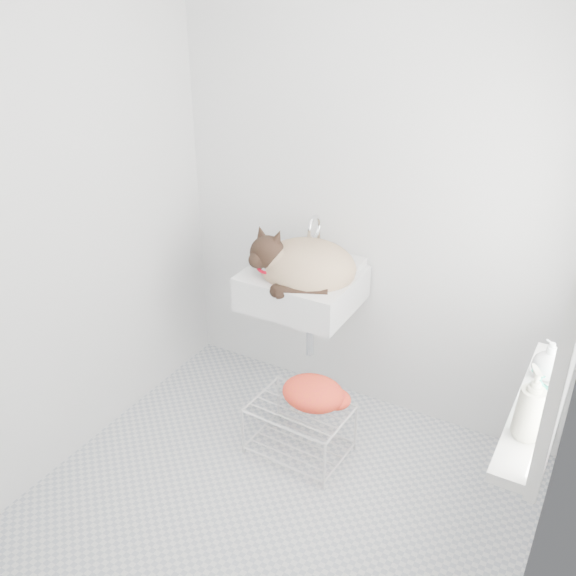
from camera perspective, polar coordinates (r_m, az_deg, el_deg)
The scene contains 12 objects.
floor at distance 3.20m, azimuth -1.15°, elevation -18.79°, with size 2.20×2.00×0.02m, color silver.
back_wall at distance 3.28m, azimuth 7.60°, elevation 8.45°, with size 2.20×0.02×2.50m, color silver.
left_wall at distance 3.11m, azimuth -19.24°, elevation 6.04°, with size 0.02×2.00×2.50m, color silver.
windowsill at distance 2.57m, azimuth 21.28°, elevation -9.97°, with size 0.16×0.88×0.04m, color white.
sink at distance 3.32m, azimuth 1.28°, elevation 1.42°, with size 0.56×0.49×0.23m, color white.
faucet at distance 3.40m, azimuth 2.74°, elevation 4.70°, with size 0.20×0.14×0.20m, color silver, non-canonical shape.
cat at distance 3.28m, azimuth 1.29°, elevation 1.92°, with size 0.56×0.48×0.33m.
wire_rack at distance 3.37m, azimuth 1.04°, elevation -12.34°, with size 0.48×0.33×0.29m, color silver.
towel at distance 3.29m, azimuth 2.24°, elevation -9.84°, with size 0.33×0.23×0.13m, color #F26A00.
bottle_a at distance 2.39m, azimuth 20.24°, elevation -12.23°, with size 0.09×0.09×0.23m, color beige.
bottle_b at distance 2.51m, azimuth 20.89°, elevation -10.31°, with size 0.08×0.08×0.17m, color #197F6A.
bottle_c at distance 2.71m, azimuth 21.85°, elevation -7.37°, with size 0.12×0.12×0.16m, color silver.
Camera 1 is at (1.13, -1.89, 2.32)m, focal length 40.06 mm.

